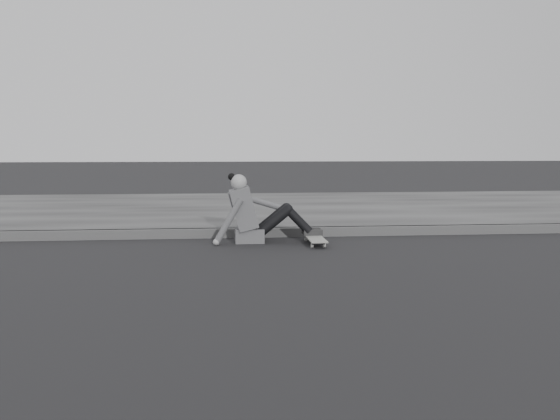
# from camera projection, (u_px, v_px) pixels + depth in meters

# --- Properties ---
(ground) EXTENTS (80.00, 80.00, 0.00)m
(ground) POSITION_uv_depth(u_px,v_px,m) (376.00, 275.00, 5.88)
(ground) COLOR black
(ground) RESTS_ON ground
(curb) EXTENTS (24.00, 0.16, 0.12)m
(curb) POSITION_uv_depth(u_px,v_px,m) (328.00, 231.00, 8.43)
(curb) COLOR #444444
(curb) RESTS_ON ground
(sidewalk) EXTENTS (24.00, 6.00, 0.12)m
(sidewalk) POSITION_uv_depth(u_px,v_px,m) (299.00, 209.00, 11.42)
(sidewalk) COLOR #3B3B3B
(sidewalk) RESTS_ON ground
(skateboard) EXTENTS (0.20, 0.78, 0.09)m
(skateboard) POSITION_uv_depth(u_px,v_px,m) (315.00, 238.00, 7.73)
(skateboard) COLOR #9C9C96
(skateboard) RESTS_ON ground
(seated_woman) EXTENTS (1.38, 0.46, 0.88)m
(seated_woman) POSITION_uv_depth(u_px,v_px,m) (255.00, 214.00, 7.87)
(seated_woman) COLOR #505052
(seated_woman) RESTS_ON ground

